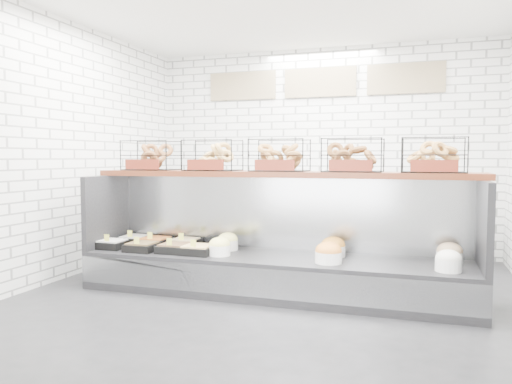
% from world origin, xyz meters
% --- Properties ---
extents(ground, '(5.50, 5.50, 0.00)m').
position_xyz_m(ground, '(0.00, 0.00, 0.00)').
color(ground, black).
rests_on(ground, ground).
extents(room_shell, '(5.02, 5.51, 3.01)m').
position_xyz_m(room_shell, '(0.00, 0.60, 2.06)').
color(room_shell, white).
rests_on(room_shell, ground).
extents(display_case, '(4.00, 0.90, 1.20)m').
position_xyz_m(display_case, '(-0.02, 0.34, 0.33)').
color(display_case, black).
rests_on(display_case, ground).
extents(bagel_shelf, '(4.10, 0.50, 0.40)m').
position_xyz_m(bagel_shelf, '(-0.00, 0.52, 1.38)').
color(bagel_shelf, '#471C0F').
rests_on(bagel_shelf, display_case).
extents(prep_counter, '(4.00, 0.60, 1.20)m').
position_xyz_m(prep_counter, '(-0.01, 2.43, 0.47)').
color(prep_counter, '#93969B').
rests_on(prep_counter, ground).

